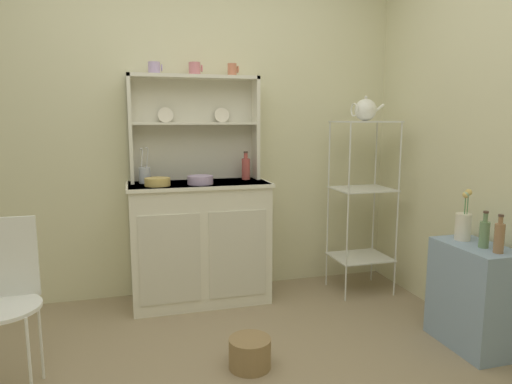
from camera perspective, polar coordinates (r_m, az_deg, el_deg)
The scene contains 18 objects.
wall_back at distance 3.45m, azimuth -8.46°, elevation 7.98°, with size 3.84×0.05×2.50m, color beige.
hutch_cabinet at distance 3.31m, azimuth -7.04°, elevation -6.10°, with size 0.99×0.45×0.87m.
hutch_shelf_unit at distance 3.36m, azimuth -7.76°, elevation 8.86°, with size 0.92×0.18×0.75m.
bakers_rack at distance 3.50m, azimuth 13.20°, elevation 0.37°, with size 0.42×0.36×1.30m.
side_shelf_blue at distance 2.96m, azimuth 25.52°, elevation -11.69°, with size 0.28×0.48×0.61m, color #849EBC.
wire_chair at distance 2.49m, azimuth -29.24°, elevation -10.68°, with size 0.36×0.36×0.85m.
floor_basket at distance 2.57m, azimuth -0.77°, elevation -19.51°, with size 0.23×0.23×0.16m, color #93754C.
cup_lilac_0 at distance 3.31m, azimuth -12.61°, elevation 14.92°, with size 0.10×0.08×0.08m.
cup_rose_1 at distance 3.34m, azimuth -7.68°, elevation 15.05°, with size 0.10×0.08×0.09m.
cup_terracotta_2 at distance 3.39m, azimuth -2.98°, elevation 15.04°, with size 0.08×0.06×0.09m.
bowl_mixing_large at distance 3.12m, azimuth -12.24°, elevation 1.26°, with size 0.17×0.17×0.05m, color #DBB760.
bowl_floral_medium at distance 3.15m, azimuth -7.00°, elevation 1.51°, with size 0.18×0.18×0.06m, color #B79ECC.
jam_bottle at distance 3.37m, azimuth -1.28°, elevation 3.03°, with size 0.06×0.06×0.21m.
utensil_jar at distance 3.27m, azimuth -13.77°, elevation 2.10°, with size 0.08×0.08×0.25m.
porcelain_teapot at distance 3.46m, azimuth 13.53°, elevation 9.98°, with size 0.25×0.16×0.18m.
flower_vase at distance 2.94m, azimuth 24.54°, elevation -3.56°, with size 0.09×0.09×0.31m.
oil_bottle at distance 2.82m, azimuth 26.69°, elevation -4.63°, with size 0.05×0.05×0.21m.
vinegar_bottle at distance 2.75m, azimuth 28.17°, elevation -5.00°, with size 0.05×0.05×0.21m.
Camera 1 is at (-0.44, -1.80, 1.31)m, focal length 31.94 mm.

